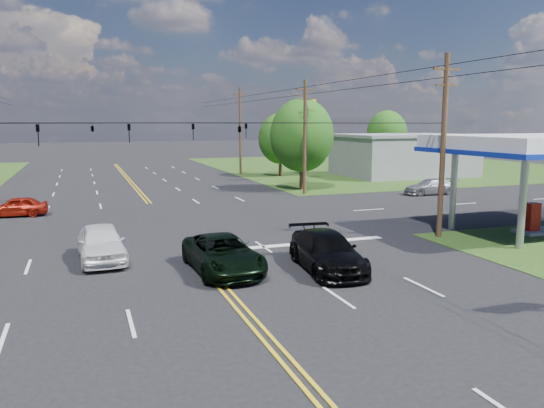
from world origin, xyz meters
name	(u,v)px	position (x,y,z in m)	size (l,w,h in m)	color
ground	(166,223)	(0.00, 12.00, 0.00)	(280.00, 280.00, 0.00)	black
grass_ne	(384,166)	(35.00, 44.00, 0.00)	(46.00, 48.00, 0.03)	#293E14
stop_bar	(292,245)	(5.00, 4.00, 0.00)	(10.00, 0.50, 0.02)	silver
retail_ne	(403,156)	(30.00, 32.00, 2.20)	(14.00, 10.00, 4.40)	slate
pole_se	(443,144)	(13.00, 3.00, 4.92)	(1.60, 0.28, 9.50)	#3F2A1A
pole_ne	(305,136)	(13.00, 21.00, 4.92)	(1.60, 0.28, 9.50)	#3F2A1A
pole_right_far	(240,130)	(13.00, 40.00, 5.17)	(1.60, 0.28, 10.00)	#3F2A1A
span_wire_signals	(163,123)	(0.00, 12.00, 6.00)	(26.00, 18.00, 1.13)	black
power_lines	(167,75)	(0.00, 10.00, 8.60)	(26.04, 100.00, 0.64)	black
tree_right_a	(302,135)	(14.00, 24.00, 4.87)	(5.70, 5.70, 8.18)	#3F2A1A
tree_right_b	(280,139)	(16.50, 36.00, 4.22)	(4.94, 4.94, 7.09)	#3F2A1A
tree_far_r	(387,133)	(34.00, 42.00, 4.54)	(5.32, 5.32, 7.63)	#3F2A1A
pickup_dkgreen	(223,254)	(0.57, 0.55, 0.74)	(2.44, 5.30, 1.47)	black
suv_black	(327,251)	(4.68, -0.61, 0.77)	(2.16, 5.32, 1.54)	black
pickup_white	(101,243)	(-4.02, 4.00, 0.80)	(1.90, 4.72, 1.61)	silver
sedan_red	(16,207)	(-8.74, 17.50, 0.65)	(1.53, 3.79, 1.29)	maroon
sedan_far	(430,187)	(22.93, 17.28, 0.66)	(1.86, 4.58, 1.33)	#A1A1A6
polesign_ne	(306,117)	(17.00, 30.00, 6.55)	(2.31, 0.59, 8.35)	#A5A5AA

